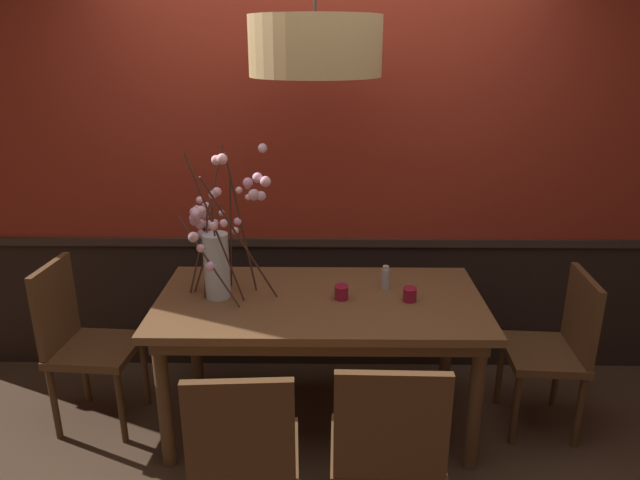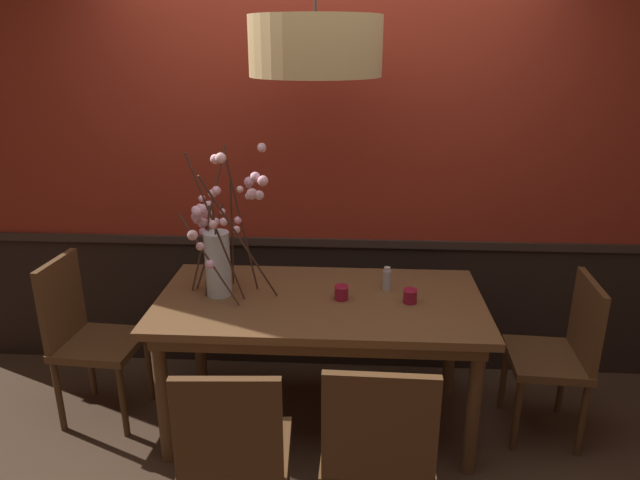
{
  "view_description": "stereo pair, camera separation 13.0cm",
  "coord_description": "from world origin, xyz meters",
  "views": [
    {
      "loc": [
        0.03,
        -2.75,
        2.06
      ],
      "look_at": [
        0.0,
        0.0,
        1.1
      ],
      "focal_mm": 32.19,
      "sensor_mm": 36.0,
      "label": 1
    },
    {
      "loc": [
        0.16,
        -2.75,
        2.06
      ],
      "look_at": [
        0.0,
        0.0,
        1.1
      ],
      "focal_mm": 32.19,
      "sensor_mm": 36.0,
      "label": 2
    }
  ],
  "objects": [
    {
      "name": "candle_holder_nearer_center",
      "position": [
        0.11,
        -0.01,
        0.82
      ],
      "size": [
        0.08,
        0.08,
        0.08
      ],
      "color": "maroon",
      "rests_on": "dining_table"
    },
    {
      "name": "chair_near_side_right",
      "position": [
        0.28,
        -0.85,
        0.52
      ],
      "size": [
        0.46,
        0.42,
        0.93
      ],
      "color": "brown",
      "rests_on": "ground"
    },
    {
      "name": "pendant_lamp",
      "position": [
        -0.02,
        0.01,
        2.04
      ],
      "size": [
        0.61,
        0.61,
        1.04
      ],
      "color": "tan"
    },
    {
      "name": "vase_with_blossoms",
      "position": [
        -0.53,
        0.01,
        1.05
      ],
      "size": [
        0.49,
        0.54,
        0.84
      ],
      "color": "silver",
      "rests_on": "dining_table"
    },
    {
      "name": "chair_head_east_end",
      "position": [
        1.28,
        0.0,
        0.51
      ],
      "size": [
        0.41,
        0.45,
        0.91
      ],
      "color": "brown",
      "rests_on": "ground"
    },
    {
      "name": "condiment_bottle",
      "position": [
        0.36,
        0.13,
        0.84
      ],
      "size": [
        0.04,
        0.04,
        0.13
      ],
      "color": "#ADADB2",
      "rests_on": "dining_table"
    },
    {
      "name": "ground_plane",
      "position": [
        0.0,
        0.0,
        0.0
      ],
      "size": [
        24.0,
        24.0,
        0.0
      ],
      "primitive_type": "plane",
      "color": "#422D1E"
    },
    {
      "name": "candle_holder_nearer_edge",
      "position": [
        0.47,
        -0.03,
        0.82
      ],
      "size": [
        0.08,
        0.08,
        0.07
      ],
      "color": "maroon",
      "rests_on": "dining_table"
    },
    {
      "name": "dining_table",
      "position": [
        0.0,
        0.0,
        0.69
      ],
      "size": [
        1.72,
        0.88,
        0.78
      ],
      "color": "brown",
      "rests_on": "ground"
    },
    {
      "name": "back_wall",
      "position": [
        0.0,
        0.69,
        1.46
      ],
      "size": [
        5.12,
        0.14,
        2.95
      ],
      "color": "black",
      "rests_on": "ground"
    },
    {
      "name": "chair_near_side_left",
      "position": [
        -0.29,
        -0.88,
        0.51
      ],
      "size": [
        0.46,
        0.44,
        0.92
      ],
      "color": "brown",
      "rests_on": "ground"
    },
    {
      "name": "chair_head_west_end",
      "position": [
        -1.31,
        0.01,
        0.53
      ],
      "size": [
        0.46,
        0.43,
        0.95
      ],
      "color": "brown",
      "rests_on": "ground"
    }
  ]
}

